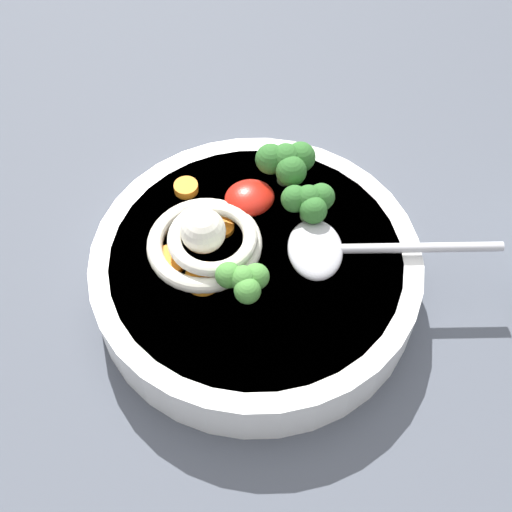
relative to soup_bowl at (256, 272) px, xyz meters
The scene contains 12 objects.
table_slab 5.70cm from the soup_bowl, 48.86° to the right, with size 139.44×139.44×4.47cm, color #474C56.
soup_bowl is the anchor object (origin of this frame).
noodle_pile 5.39cm from the soup_bowl, 151.64° to the left, with size 10.24×10.04×4.12cm.
soup_spoon 6.85cm from the soup_bowl, 17.45° to the right, with size 17.43×8.40×1.60cm.
chili_sauce_dollop 6.29cm from the soup_bowl, 77.30° to the left, with size 4.24×3.82×1.91cm, color #B2190F.
broccoli_floret_center 5.79cm from the soup_bowl, 121.77° to the right, with size 4.00×3.44×3.17cm.
broccoli_floret_right 9.68cm from the soup_bowl, 53.34° to the left, with size 5.13×4.42×4.06cm.
broccoli_floret_left 7.37cm from the soup_bowl, 23.35° to the left, with size 4.44×3.82×3.51cm.
carrot_slice_far 9.62cm from the soup_bowl, 112.30° to the left, with size 2.09×2.09×0.75cm, color orange.
carrot_slice_extra_a 4.70cm from the soup_bowl, 117.34° to the left, with size 2.06×2.06×0.41cm, color orange.
carrot_slice_beside_noodles 5.51cm from the soup_bowl, 167.68° to the right, with size 2.81×2.81×0.80cm, color orange.
carrot_slice_rear 7.42cm from the soup_bowl, 166.33° to the left, with size 2.86×2.86×0.44cm, color orange.
Camera 1 is at (-12.06, -27.30, 52.86)cm, focal length 46.85 mm.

